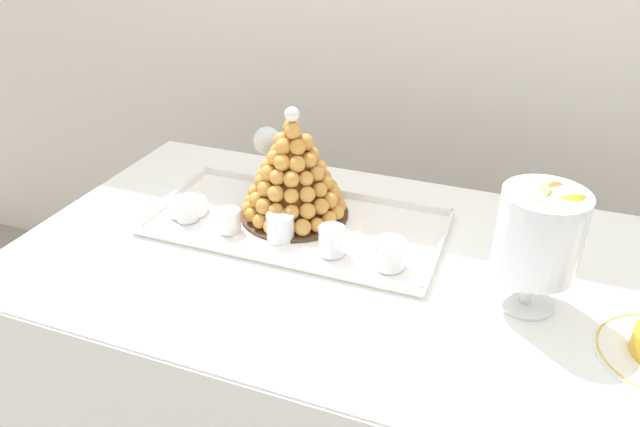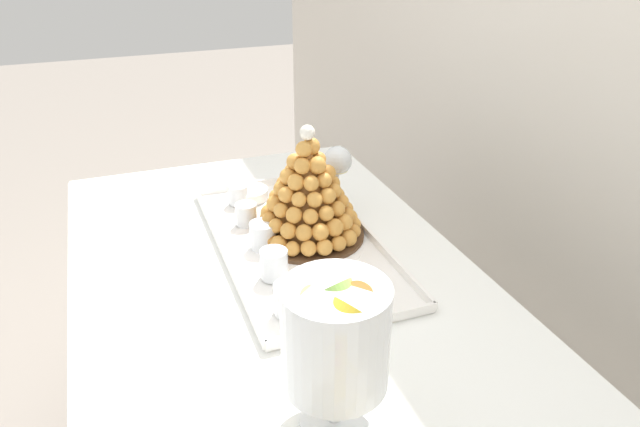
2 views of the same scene
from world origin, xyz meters
name	(u,v)px [view 2 (image 2 of 2)]	position (x,y,z in m)	size (l,w,h in m)	color
buffet_table	(296,350)	(0.00, 0.00, 0.66)	(1.52, 0.81, 0.77)	brown
serving_tray	(296,244)	(-0.21, 0.07, 0.78)	(0.66, 0.33, 0.02)	white
croquembouche	(308,195)	(-0.23, 0.11, 0.88)	(0.25, 0.25, 0.26)	#4C331E
dessert_cup_left	(238,195)	(-0.45, 0.00, 0.80)	(0.05, 0.05, 0.05)	silver
dessert_cup_mid_left	(246,215)	(-0.33, -0.01, 0.80)	(0.05, 0.05, 0.05)	silver
dessert_cup_centre	(262,236)	(-0.21, 0.00, 0.81)	(0.06, 0.06, 0.06)	silver
dessert_cup_mid_right	(274,265)	(-0.09, -0.01, 0.81)	(0.06, 0.06, 0.06)	silver
dessert_cup_right	(291,300)	(0.03, -0.02, 0.81)	(0.06, 0.06, 0.06)	silver
creme_brulee_ramekin	(249,193)	(-0.47, 0.03, 0.79)	(0.09, 0.09, 0.03)	white
macaron_goblet	(336,338)	(0.30, -0.04, 0.92)	(0.15, 0.15, 0.25)	white
wine_glass	(338,163)	(-0.34, 0.22, 0.89)	(0.07, 0.07, 0.16)	silver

